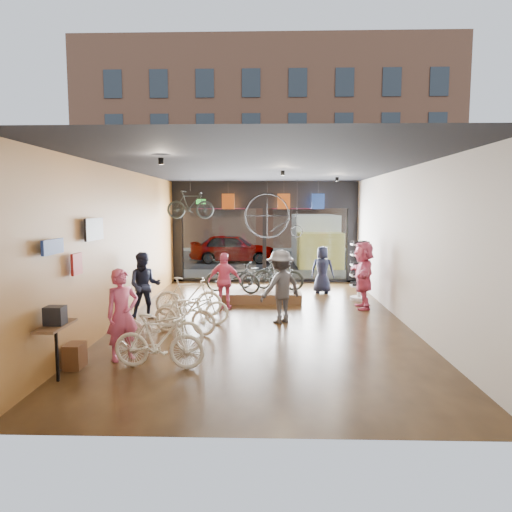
{
  "coord_description": "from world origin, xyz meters",
  "views": [
    {
      "loc": [
        0.16,
        -11.36,
        2.85
      ],
      "look_at": [
        -0.2,
        1.4,
        1.47
      ],
      "focal_mm": 32.0,
      "sensor_mm": 36.0,
      "label": 1
    }
  ],
  "objects_px": {
    "customer_5": "(363,275)",
    "display_bike_right": "(260,273)",
    "floor_bike_5": "(189,297)",
    "display_platform": "(261,294)",
    "customer_3": "(281,286)",
    "customer_4": "(322,270)",
    "sunglasses_rack": "(360,270)",
    "display_bike_left": "(233,277)",
    "customer_2": "(225,281)",
    "floor_bike_4": "(193,308)",
    "floor_bike_3": "(184,314)",
    "floor_bike_2": "(159,327)",
    "customer_1": "(145,286)",
    "display_bike_mid": "(278,275)",
    "street_car": "(233,248)",
    "penny_farthing": "(277,217)",
    "floor_bike_1": "(159,341)",
    "box_truck": "(316,240)",
    "hung_bike": "(191,205)",
    "customer_0": "(122,315)"
  },
  "relations": [
    {
      "from": "street_car",
      "to": "display_bike_left",
      "type": "distance_m",
      "value": 9.97
    },
    {
      "from": "floor_bike_1",
      "to": "floor_bike_2",
      "type": "distance_m",
      "value": 1.03
    },
    {
      "from": "display_platform",
      "to": "customer_3",
      "type": "xyz_separation_m",
      "value": [
        0.52,
        -2.86,
        0.75
      ]
    },
    {
      "from": "floor_bike_3",
      "to": "customer_1",
      "type": "relative_size",
      "value": 0.9
    },
    {
      "from": "box_truck",
      "to": "customer_0",
      "type": "distance_m",
      "value": 15.0
    },
    {
      "from": "customer_3",
      "to": "customer_5",
      "type": "distance_m",
      "value": 2.89
    },
    {
      "from": "customer_5",
      "to": "display_bike_right",
      "type": "bearing_deg",
      "value": -117.23
    },
    {
      "from": "display_bike_left",
      "to": "customer_4",
      "type": "distance_m",
      "value": 3.26
    },
    {
      "from": "floor_bike_1",
      "to": "customer_3",
      "type": "distance_m",
      "value": 4.0
    },
    {
      "from": "customer_5",
      "to": "customer_2",
      "type": "bearing_deg",
      "value": -82.38
    },
    {
      "from": "penny_farthing",
      "to": "hung_bike",
      "type": "relative_size",
      "value": 1.24
    },
    {
      "from": "display_platform",
      "to": "floor_bike_2",
      "type": "bearing_deg",
      "value": -110.74
    },
    {
      "from": "street_car",
      "to": "display_bike_mid",
      "type": "relative_size",
      "value": 2.73
    },
    {
      "from": "street_car",
      "to": "floor_bike_3",
      "type": "xyz_separation_m",
      "value": [
        -0.04,
        -13.37,
        -0.28
      ]
    },
    {
      "from": "customer_4",
      "to": "hung_bike",
      "type": "distance_m",
      "value": 4.97
    },
    {
      "from": "customer_3",
      "to": "sunglasses_rack",
      "type": "bearing_deg",
      "value": -169.11
    },
    {
      "from": "display_platform",
      "to": "customer_4",
      "type": "bearing_deg",
      "value": 27.6
    },
    {
      "from": "box_truck",
      "to": "street_car",
      "type": "bearing_deg",
      "value": 166.52
    },
    {
      "from": "customer_2",
      "to": "customer_4",
      "type": "xyz_separation_m",
      "value": [
        3.0,
        2.5,
        -0.01
      ]
    },
    {
      "from": "customer_4",
      "to": "customer_3",
      "type": "bearing_deg",
      "value": 83.84
    },
    {
      "from": "display_platform",
      "to": "customer_3",
      "type": "height_order",
      "value": "customer_3"
    },
    {
      "from": "floor_bike_2",
      "to": "display_platform",
      "type": "height_order",
      "value": "floor_bike_2"
    },
    {
      "from": "customer_3",
      "to": "hung_bike",
      "type": "relative_size",
      "value": 1.14
    },
    {
      "from": "floor_bike_4",
      "to": "floor_bike_3",
      "type": "bearing_deg",
      "value": 160.43
    },
    {
      "from": "floor_bike_4",
      "to": "penny_farthing",
      "type": "xyz_separation_m",
      "value": [
        2.08,
        5.2,
        2.05
      ]
    },
    {
      "from": "floor_bike_5",
      "to": "display_platform",
      "type": "distance_m",
      "value": 2.99
    },
    {
      "from": "customer_5",
      "to": "penny_farthing",
      "type": "relative_size",
      "value": 0.97
    },
    {
      "from": "customer_2",
      "to": "sunglasses_rack",
      "type": "xyz_separation_m",
      "value": [
        4.01,
        1.42,
        0.12
      ]
    },
    {
      "from": "street_car",
      "to": "display_bike_mid",
      "type": "height_order",
      "value": "street_car"
    },
    {
      "from": "display_bike_right",
      "to": "customer_0",
      "type": "bearing_deg",
      "value": 125.98
    },
    {
      "from": "display_bike_right",
      "to": "customer_1",
      "type": "bearing_deg",
      "value": 104.67
    },
    {
      "from": "floor_bike_1",
      "to": "floor_bike_3",
      "type": "xyz_separation_m",
      "value": [
        0.04,
        2.19,
        -0.03
      ]
    },
    {
      "from": "box_truck",
      "to": "customer_2",
      "type": "distance_m",
      "value": 10.49
    },
    {
      "from": "street_car",
      "to": "display_bike_right",
      "type": "bearing_deg",
      "value": -169.9
    },
    {
      "from": "floor_bike_3",
      "to": "customer_3",
      "type": "xyz_separation_m",
      "value": [
        2.19,
        1.1,
        0.44
      ]
    },
    {
      "from": "floor_bike_4",
      "to": "customer_2",
      "type": "xyz_separation_m",
      "value": [
        0.59,
        1.83,
        0.34
      ]
    },
    {
      "from": "customer_5",
      "to": "floor_bike_5",
      "type": "bearing_deg",
      "value": -72.87
    },
    {
      "from": "customer_3",
      "to": "customer_5",
      "type": "height_order",
      "value": "customer_5"
    },
    {
      "from": "floor_bike_5",
      "to": "display_bike_mid",
      "type": "relative_size",
      "value": 1.09
    },
    {
      "from": "display_bike_left",
      "to": "customer_5",
      "type": "xyz_separation_m",
      "value": [
        3.74,
        -0.67,
        0.19
      ]
    },
    {
      "from": "floor_bike_4",
      "to": "customer_5",
      "type": "height_order",
      "value": "customer_5"
    },
    {
      "from": "floor_bike_3",
      "to": "customer_4",
      "type": "xyz_separation_m",
      "value": [
        3.68,
        5.01,
        0.32
      ]
    },
    {
      "from": "floor_bike_4",
      "to": "display_platform",
      "type": "bearing_deg",
      "value": -38.75
    },
    {
      "from": "customer_4",
      "to": "sunglasses_rack",
      "type": "bearing_deg",
      "value": 147.66
    },
    {
      "from": "display_platform",
      "to": "display_bike_mid",
      "type": "xyz_separation_m",
      "value": [
        0.53,
        -0.04,
        0.63
      ]
    },
    {
      "from": "floor_bike_2",
      "to": "customer_3",
      "type": "height_order",
      "value": "customer_3"
    },
    {
      "from": "sunglasses_rack",
      "to": "floor_bike_3",
      "type": "bearing_deg",
      "value": -127.35
    },
    {
      "from": "display_bike_mid",
      "to": "customer_5",
      "type": "distance_m",
      "value": 2.63
    },
    {
      "from": "street_car",
      "to": "customer_4",
      "type": "distance_m",
      "value": 9.12
    },
    {
      "from": "floor_bike_2",
      "to": "display_platform",
      "type": "relative_size",
      "value": 0.76
    }
  ]
}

